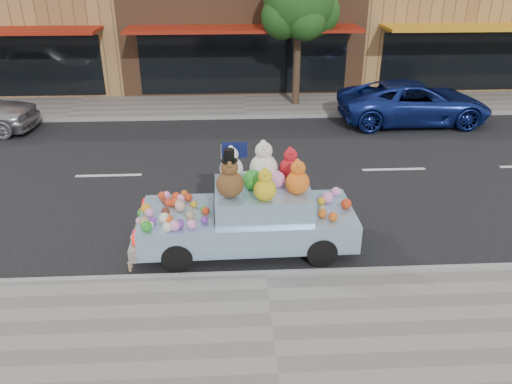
{
  "coord_description": "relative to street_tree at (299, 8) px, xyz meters",
  "views": [
    {
      "loc": [
        -0.6,
        -12.78,
        5.58
      ],
      "look_at": [
        -0.12,
        -3.84,
        1.25
      ],
      "focal_mm": 35.0,
      "sensor_mm": 36.0,
      "label": 1
    }
  ],
  "objects": [
    {
      "name": "far_sidewalk",
      "position": [
        -2.03,
        -0.05,
        -3.63
      ],
      "size": [
        60.0,
        3.0,
        0.12
      ],
      "primitive_type": "cube",
      "color": "gray",
      "rests_on": "ground"
    },
    {
      "name": "car_blue",
      "position": [
        3.91,
        -2.32,
        -2.96
      ],
      "size": [
        5.34,
        2.51,
        1.47
      ],
      "primitive_type": "imported",
      "rotation": [
        0.0,
        0.0,
        1.58
      ],
      "color": "navy",
      "rests_on": "ground"
    },
    {
      "name": "art_car",
      "position": [
        -2.29,
        -10.41,
        -2.88
      ],
      "size": [
        4.52,
        1.84,
        2.31
      ],
      "rotation": [
        0.0,
        0.0,
        0.02
      ],
      "color": "black",
      "rests_on": "ground"
    },
    {
      "name": "near_sidewalk",
      "position": [
        -2.03,
        -13.05,
        -3.63
      ],
      "size": [
        60.0,
        3.0,
        0.12
      ],
      "primitive_type": "cube",
      "color": "gray",
      "rests_on": "ground"
    },
    {
      "name": "far_kerb",
      "position": [
        -2.03,
        -1.55,
        -3.63
      ],
      "size": [
        60.0,
        0.12,
        0.13
      ],
      "primitive_type": "cube",
      "color": "gray",
      "rests_on": "ground"
    },
    {
      "name": "near_kerb",
      "position": [
        -2.03,
        -11.55,
        -3.63
      ],
      "size": [
        60.0,
        0.12,
        0.13
      ],
      "primitive_type": "cube",
      "color": "gray",
      "rests_on": "ground"
    },
    {
      "name": "ground",
      "position": [
        -2.03,
        -6.55,
        -3.69
      ],
      "size": [
        120.0,
        120.0,
        0.0
      ],
      "primitive_type": "plane",
      "color": "black",
      "rests_on": "ground"
    },
    {
      "name": "street_tree",
      "position": [
        0.0,
        0.0,
        0.0
      ],
      "size": [
        3.0,
        2.7,
        5.22
      ],
      "color": "#38281C",
      "rests_on": "ground"
    }
  ]
}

